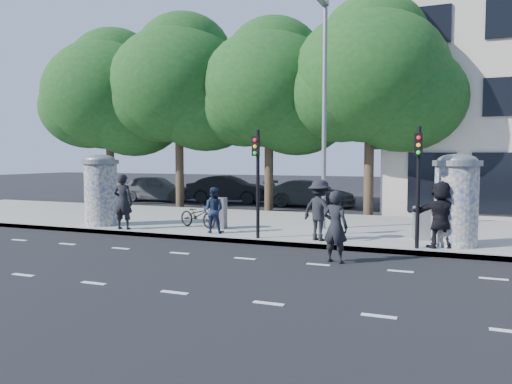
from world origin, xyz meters
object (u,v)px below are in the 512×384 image
at_px(ped_c, 213,210).
at_px(car_left, 156,188).
at_px(street_lamp, 324,98).
at_px(ped_b, 123,202).
at_px(cabinet_left, 219,213).
at_px(car_right, 310,193).
at_px(ad_column_right, 456,198).
at_px(bicycle, 198,215).
at_px(traffic_pole_near, 257,172).
at_px(man_road, 335,227).
at_px(ped_f, 441,214).
at_px(ad_column_left, 101,188).
at_px(ped_d, 320,210).
at_px(cabinet_right, 422,223).
at_px(traffic_pole_far, 418,174).
at_px(car_mid, 229,189).

height_order(ped_c, car_left, ped_c).
bearing_deg(street_lamp, ped_b, -157.23).
xyz_separation_m(cabinet_left, car_right, (0.48, 10.51, 0.01)).
height_order(ad_column_right, street_lamp, street_lamp).
relative_size(ped_c, bicycle, 0.90).
distance_m(traffic_pole_near, man_road, 3.77).
height_order(man_road, car_left, man_road).
height_order(traffic_pole_near, ped_f, traffic_pole_near).
bearing_deg(ad_column_right, car_right, 123.70).
relative_size(ad_column_right, ped_f, 1.40).
distance_m(ad_column_left, ad_column_right, 12.40).
relative_size(ped_d, car_right, 0.38).
xyz_separation_m(ped_d, ped_f, (3.48, 0.02, 0.01)).
distance_m(street_lamp, ped_b, 7.99).
relative_size(ped_b, car_left, 0.42).
relative_size(cabinet_right, car_right, 0.21).
bearing_deg(traffic_pole_far, street_lamp, 140.12).
relative_size(man_road, car_right, 0.38).
bearing_deg(ped_f, ped_b, -21.31).
relative_size(street_lamp, ped_f, 4.22).
height_order(traffic_pole_near, traffic_pole_far, same).
relative_size(ad_column_left, ped_f, 1.40).
distance_m(traffic_pole_near, street_lamp, 4.07).
xyz_separation_m(traffic_pole_far, ped_b, (-9.94, 0.09, -1.10)).
relative_size(ad_column_left, cabinet_right, 2.57).
bearing_deg(traffic_pole_near, ad_column_right, 8.89).
distance_m(ped_f, bicycle, 8.40).
relative_size(cabinet_right, car_mid, 0.21).
distance_m(car_left, car_mid, 4.64).
bearing_deg(man_road, cabinet_right, -101.44).
height_order(ad_column_right, ped_b, ad_column_right).
bearing_deg(traffic_pole_near, car_mid, 118.51).
bearing_deg(street_lamp, car_left, 145.26).
distance_m(traffic_pole_far, car_right, 13.70).
distance_m(ped_c, car_left, 14.64).
bearing_deg(traffic_pole_far, ped_b, 179.46).
relative_size(ped_f, man_road, 1.02).
bearing_deg(ad_column_left, man_road, -15.69).
xyz_separation_m(ped_b, cabinet_left, (3.06, 1.41, -0.43)).
bearing_deg(car_mid, traffic_pole_near, -158.38).
height_order(ped_c, ped_f, ped_f).
bearing_deg(cabinet_left, car_left, 127.43).
distance_m(ad_column_right, street_lamp, 5.81).
bearing_deg(ped_c, traffic_pole_near, 153.31).
relative_size(man_road, cabinet_left, 1.67).
bearing_deg(ad_column_right, ad_column_left, -179.08).
bearing_deg(man_road, ped_c, -11.52).
xyz_separation_m(street_lamp, car_right, (-3.01, 9.18, -4.08)).
relative_size(traffic_pole_far, cabinet_right, 3.30).
height_order(bicycle, cabinet_left, cabinet_left).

